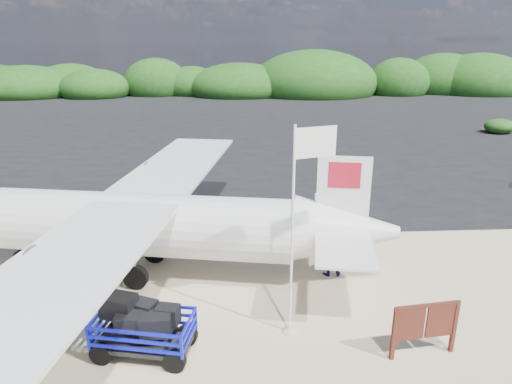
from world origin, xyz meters
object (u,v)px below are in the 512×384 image
baggage_cart (146,353)px  flagpole (290,331)px  signboard (421,355)px  crew_c (251,227)px  aircraft_large (363,146)px  crew_a (152,216)px  crew_b (330,253)px

baggage_cart → flagpole: bearing=22.6°
signboard → crew_c: crew_c is taller
signboard → aircraft_large: bearing=70.2°
signboard → crew_a: bearing=128.9°
crew_a → aircraft_large: (12.95, 15.96, -0.96)m
signboard → crew_a: size_ratio=0.95×
crew_b → aircraft_large: 20.30m
baggage_cart → crew_a: crew_a is taller
crew_c → aircraft_large: (9.13, 16.80, -0.80)m
flagpole → aircraft_large: 23.78m
baggage_cart → crew_c: size_ratio=1.62×
flagpole → signboard: flagpole is taller
crew_b → aircraft_large: bearing=-108.6°
flagpole → aircraft_large: size_ratio=0.31×
flagpole → crew_a: bearing=126.1°
baggage_cart → crew_a: bearing=109.0°
signboard → crew_b: (-1.44, 4.25, 0.78)m
crew_a → crew_c: bearing=176.0°
aircraft_large → crew_c: bearing=71.6°
signboard → crew_b: bearing=101.4°
crew_c → crew_a: bearing=-25.3°
signboard → crew_a: crew_a is taller
crew_b → signboard: bearing=109.1°
flagpole → signboard: bearing=-19.9°
signboard → crew_b: 4.55m
crew_c → aircraft_large: bearing=-131.4°
baggage_cart → flagpole: flagpole is taller
crew_b → crew_c: (-2.53, 2.38, 0.01)m
signboard → baggage_cart: bearing=169.0°
flagpole → crew_c: bearing=98.3°
signboard → aircraft_large: 23.99m
aircraft_large → baggage_cart: bearing=72.5°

